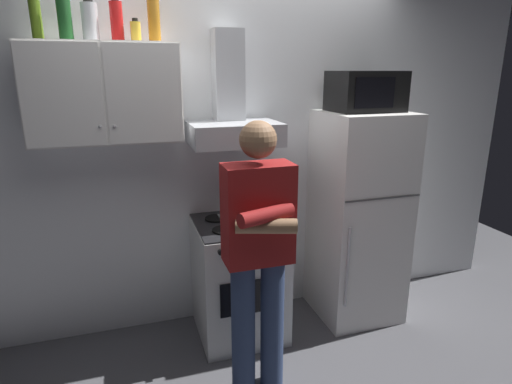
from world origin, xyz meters
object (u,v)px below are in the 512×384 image
(refrigerator, at_px, (358,217))
(bottle_canister_steel, at_px, (90,22))
(range_hood, at_px, (232,114))
(bottle_spice_jar, at_px, (136,31))
(cooking_pot, at_px, (261,217))
(bottle_soda_red, at_px, (117,21))
(microwave, at_px, (365,91))
(bottle_wine_green, at_px, (64,13))
(bottle_olive_oil, at_px, (36,20))
(upper_cabinet, at_px, (105,93))
(person_standing, at_px, (258,253))
(bottle_liquor_amber, at_px, (154,16))
(stove_oven, at_px, (239,278))

(refrigerator, relative_size, bottle_canister_steel, 6.94)
(range_hood, height_order, bottle_spice_jar, bottle_spice_jar)
(cooking_pot, height_order, bottle_soda_red, bottle_soda_red)
(range_hood, height_order, microwave, range_hood)
(microwave, bearing_deg, bottle_soda_red, 175.71)
(microwave, relative_size, bottle_wine_green, 1.58)
(bottle_spice_jar, xyz_separation_m, bottle_olive_oil, (-0.54, 0.05, 0.05))
(upper_cabinet, relative_size, bottle_olive_oil, 3.86)
(person_standing, bearing_deg, bottle_liquor_amber, 119.39)
(bottle_olive_oil, bearing_deg, person_standing, -34.89)
(refrigerator, height_order, person_standing, person_standing)
(refrigerator, relative_size, cooking_pot, 5.32)
(person_standing, xyz_separation_m, bottle_canister_steel, (-0.79, 0.74, 1.26))
(stove_oven, bearing_deg, range_hood, 90.00)
(bottle_olive_oil, distance_m, bottle_wine_green, 0.17)
(cooking_pot, bearing_deg, range_hood, 117.88)
(bottle_spice_jar, distance_m, bottle_olive_oil, 0.54)
(bottle_spice_jar, bearing_deg, refrigerator, -3.74)
(person_standing, distance_m, bottle_olive_oil, 1.82)
(stove_oven, bearing_deg, upper_cabinet, 171.10)
(bottle_canister_steel, relative_size, bottle_wine_green, 0.76)
(upper_cabinet, bearing_deg, bottle_olive_oil, 175.93)
(stove_oven, bearing_deg, bottle_spice_jar, 170.26)
(bottle_spice_jar, bearing_deg, range_hood, 2.41)
(upper_cabinet, xyz_separation_m, refrigerator, (1.75, -0.12, -0.95))
(stove_oven, height_order, bottle_soda_red, bottle_soda_red)
(person_standing, height_order, bottle_canister_steel, bottle_canister_steel)
(range_hood, distance_m, bottle_liquor_amber, 0.77)
(cooking_pot, distance_m, bottle_wine_green, 1.70)
(bottle_spice_jar, height_order, bottle_canister_steel, bottle_canister_steel)
(bottle_spice_jar, bearing_deg, microwave, -3.06)
(bottle_olive_oil, xyz_separation_m, bottle_soda_red, (0.44, -0.01, 0.01))
(refrigerator, height_order, bottle_olive_oil, bottle_olive_oil)
(stove_oven, bearing_deg, person_standing, -94.72)
(upper_cabinet, height_order, bottle_wine_green, bottle_wine_green)
(cooking_pot, distance_m, bottle_canister_steel, 1.59)
(upper_cabinet, relative_size, person_standing, 0.55)
(bottle_olive_oil, bearing_deg, range_hood, -1.13)
(microwave, height_order, bottle_spice_jar, bottle_spice_jar)
(refrigerator, bearing_deg, bottle_wine_green, 177.08)
(microwave, xyz_separation_m, bottle_spice_jar, (-1.54, 0.08, 0.37))
(stove_oven, height_order, bottle_spice_jar, bottle_spice_jar)
(upper_cabinet, height_order, range_hood, range_hood)
(bottle_soda_red, bearing_deg, upper_cabinet, -170.69)
(person_standing, bearing_deg, bottle_soda_red, 130.78)
(cooking_pot, distance_m, bottle_olive_oil, 1.78)
(cooking_pot, bearing_deg, bottle_wine_green, 168.85)
(stove_oven, xyz_separation_m, range_hood, (0.00, 0.13, 1.16))
(stove_oven, height_order, microwave, microwave)
(bottle_soda_red, bearing_deg, stove_oven, -11.58)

